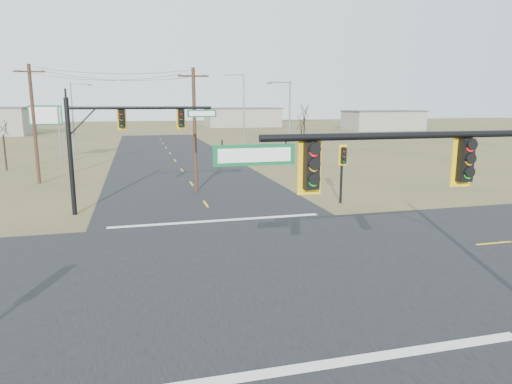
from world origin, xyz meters
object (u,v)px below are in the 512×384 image
mast_arm_far (123,130)px  highway_sign (46,123)px  mast_arm_near (465,180)px  bare_tree_a (2,126)px  streetlight_b (242,106)px  pedestal_signal_ne (343,160)px  utility_pole_far (34,123)px  streetlight_a (288,120)px  bare_tree_c (302,122)px  streetlight_c (74,116)px  bare_tree_d (305,110)px  utility_pole_near (195,129)px

mast_arm_far → highway_sign: (-8.60, 25.30, -0.53)m
mast_arm_near → bare_tree_a: mast_arm_near is taller
streetlight_b → pedestal_signal_ne: bearing=-90.4°
mast_arm_far → utility_pole_far: (-7.23, 12.29, 0.02)m
streetlight_a → bare_tree_a: bearing=148.0°
streetlight_b → bare_tree_a: bearing=-144.9°
bare_tree_c → streetlight_b: bearing=107.5°
pedestal_signal_ne → streetlight_c: 36.69m
streetlight_a → bare_tree_a: streetlight_a is taller
streetlight_a → bare_tree_d: size_ratio=1.27×
mast_arm_far → utility_pole_far: size_ratio=0.92×
streetlight_b → mast_arm_near: bearing=-94.5°
bare_tree_d → streetlight_a: bearing=-115.4°
utility_pole_far → streetlight_c: (1.07, 17.19, 0.03)m
highway_sign → bare_tree_a: size_ratio=1.16×
utility_pole_near → streetlight_a: bearing=42.8°
highway_sign → pedestal_signal_ne: bearing=-58.5°
streetlight_b → streetlight_c: size_ratio=1.21×
pedestal_signal_ne → bare_tree_a: 34.16m
mast_arm_far → bare_tree_a: (-11.87, 21.26, -0.66)m
streetlight_a → streetlight_b: streetlight_b is taller
streetlight_c → bare_tree_c: size_ratio=1.67×
mast_arm_far → streetlight_b: bearing=45.7°
utility_pole_far → utility_pole_near: bearing=-30.2°
pedestal_signal_ne → bare_tree_d: size_ratio=0.57×
utility_pole_far → bare_tree_a: 10.13m
utility_pole_far → highway_sign: utility_pole_far is taller
highway_sign → streetlight_a: 26.14m
mast_arm_far → bare_tree_a: mast_arm_far is taller
mast_arm_far → streetlight_a: bearing=22.5°
bare_tree_a → bare_tree_d: bearing=17.7°
pedestal_signal_ne → bare_tree_a: bare_tree_a is taller
highway_sign → bare_tree_d: bare_tree_d is taller
pedestal_signal_ne → streetlight_b: size_ratio=0.36×
mast_arm_near → bare_tree_d: size_ratio=1.50×
mast_arm_far → utility_pole_near: size_ratio=0.97×
highway_sign → streetlight_b: bearing=20.0°
streetlight_a → streetlight_b: 24.04m
bare_tree_a → bare_tree_d: 37.50m
mast_arm_near → bare_tree_c: 45.78m
utility_pole_near → streetlight_a: utility_pole_near is taller
mast_arm_far → utility_pole_far: 14.26m
pedestal_signal_ne → streetlight_b: streetlight_b is taller
utility_pole_far → bare_tree_c: size_ratio=1.79×
streetlight_c → bare_tree_a: size_ratio=1.64×
highway_sign → bare_tree_c: 29.21m
utility_pole_near → mast_arm_far: bearing=-133.5°
utility_pole_near → streetlight_c: bearing=114.6°
utility_pole_far → streetlight_b: bearing=48.5°
streetlight_b → mast_arm_far: bearing=-109.6°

